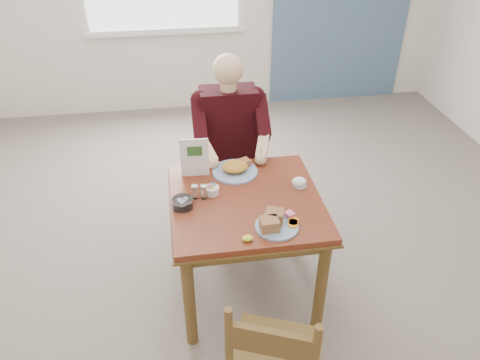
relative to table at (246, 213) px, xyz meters
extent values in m
plane|color=#6A5F55|center=(0.00, 0.00, -0.64)|extent=(6.00, 6.00, 0.00)
ellipsoid|color=yellow|center=(-0.05, -0.38, 0.13)|extent=(0.07, 0.06, 0.03)
ellipsoid|color=white|center=(0.35, 0.08, 0.14)|extent=(0.10, 0.09, 0.06)
cylinder|color=silver|center=(0.35, 0.07, 0.12)|extent=(0.09, 0.09, 0.01)
cube|color=white|center=(-0.40, 2.96, 0.28)|extent=(1.72, 0.04, 0.06)
cube|color=maroon|center=(0.00, 0.00, 0.09)|extent=(0.90, 0.90, 0.04)
cube|color=brown|center=(0.00, 0.00, 0.06)|extent=(0.92, 0.92, 0.01)
cylinder|color=brown|center=(-0.39, -0.39, -0.28)|extent=(0.07, 0.07, 0.71)
cylinder|color=brown|center=(0.39, -0.39, -0.28)|extent=(0.07, 0.07, 0.71)
cylinder|color=brown|center=(-0.39, 0.39, -0.28)|extent=(0.07, 0.07, 0.71)
cylinder|color=brown|center=(0.39, 0.39, -0.28)|extent=(0.07, 0.07, 0.71)
cube|color=brown|center=(0.00, -0.39, 0.02)|extent=(0.80, 0.03, 0.08)
cube|color=brown|center=(0.00, 0.39, 0.02)|extent=(0.80, 0.03, 0.08)
cube|color=brown|center=(-0.39, 0.00, 0.02)|extent=(0.03, 0.80, 0.08)
cube|color=brown|center=(0.39, 0.00, 0.02)|extent=(0.03, 0.80, 0.08)
cylinder|color=brown|center=(-0.18, 0.57, -0.41)|extent=(0.04, 0.04, 0.45)
cylinder|color=brown|center=(0.18, 0.57, -0.41)|extent=(0.04, 0.04, 0.45)
cylinder|color=brown|center=(-0.18, 0.93, -0.41)|extent=(0.04, 0.04, 0.45)
cylinder|color=brown|center=(0.18, 0.93, -0.41)|extent=(0.04, 0.04, 0.45)
cube|color=brown|center=(0.00, 0.75, -0.17)|extent=(0.42, 0.42, 0.03)
cylinder|color=brown|center=(-0.18, 0.93, 0.06)|extent=(0.04, 0.04, 0.50)
cylinder|color=brown|center=(0.18, 0.93, 0.06)|extent=(0.04, 0.04, 0.50)
cube|color=brown|center=(0.00, 0.93, 0.16)|extent=(0.38, 0.03, 0.14)
cylinder|color=brown|center=(-0.10, -0.67, -0.41)|extent=(0.05, 0.05, 0.45)
cube|color=brown|center=(0.00, -0.90, -0.17)|extent=(0.55, 0.55, 0.03)
cylinder|color=brown|center=(-0.24, -1.00, 0.06)|extent=(0.05, 0.05, 0.50)
cube|color=brown|center=(-0.07, -1.07, 0.16)|extent=(0.36, 0.17, 0.14)
cube|color=tan|center=(-0.10, 0.63, -0.10)|extent=(0.13, 0.38, 0.12)
cube|color=tan|center=(0.10, 0.63, -0.10)|extent=(0.13, 0.38, 0.12)
cube|color=tan|center=(-0.10, 0.45, -0.40)|extent=(0.10, 0.10, 0.48)
cube|color=tan|center=(0.10, 0.45, -0.40)|extent=(0.10, 0.10, 0.48)
cube|color=black|center=(0.00, 0.78, 0.20)|extent=(0.40, 0.22, 0.58)
sphere|color=black|center=(-0.19, 0.78, 0.42)|extent=(0.15, 0.15, 0.15)
sphere|color=black|center=(0.19, 0.78, 0.42)|extent=(0.15, 0.15, 0.15)
cylinder|color=#DAB28A|center=(0.00, 0.76, 0.51)|extent=(0.11, 0.11, 0.08)
sphere|color=#DAB28A|center=(0.00, 0.76, 0.64)|extent=(0.21, 0.21, 0.21)
cube|color=black|center=(-0.22, 0.67, 0.32)|extent=(0.09, 0.29, 0.27)
cube|color=black|center=(0.22, 0.67, 0.32)|extent=(0.09, 0.29, 0.27)
sphere|color=black|center=(-0.22, 0.55, 0.22)|extent=(0.09, 0.09, 0.09)
sphere|color=black|center=(0.22, 0.55, 0.22)|extent=(0.09, 0.09, 0.09)
cube|color=#DAB28A|center=(-0.19, 0.46, 0.19)|extent=(0.14, 0.23, 0.14)
cube|color=#DAB28A|center=(0.19, 0.46, 0.19)|extent=(0.14, 0.23, 0.14)
sphere|color=#DAB28A|center=(-0.16, 0.37, 0.15)|extent=(0.08, 0.08, 0.08)
sphere|color=#DAB28A|center=(0.16, 0.37, 0.15)|extent=(0.08, 0.08, 0.08)
cylinder|color=silver|center=(0.16, 0.37, 0.20)|extent=(0.01, 0.05, 0.12)
cylinder|color=white|center=(0.12, -0.30, 0.12)|extent=(0.27, 0.27, 0.01)
cube|color=tan|center=(0.08, -0.32, 0.16)|extent=(0.10, 0.09, 0.07)
cube|color=tan|center=(0.12, -0.25, 0.16)|extent=(0.12, 0.11, 0.07)
cylinder|color=orange|center=(0.21, -0.31, 0.13)|extent=(0.07, 0.07, 0.01)
cylinder|color=orange|center=(0.22, -0.29, 0.13)|extent=(0.06, 0.06, 0.01)
cylinder|color=orange|center=(0.23, -0.27, 0.13)|extent=(0.07, 0.07, 0.01)
cube|color=pink|center=(0.21, -0.22, 0.14)|extent=(0.06, 0.06, 0.03)
cylinder|color=white|center=(-0.02, 0.29, 0.12)|extent=(0.39, 0.39, 0.02)
ellipsoid|color=gold|center=(-0.02, 0.29, 0.16)|extent=(0.21, 0.20, 0.06)
cube|color=tan|center=(0.03, 0.34, 0.15)|extent=(0.13, 0.10, 0.04)
cylinder|color=white|center=(-0.20, 0.08, 0.13)|extent=(0.12, 0.12, 0.05)
cube|color=pink|center=(-0.21, 0.08, 0.17)|extent=(0.03, 0.03, 0.02)
cube|color=#6699D8|center=(-0.19, 0.10, 0.17)|extent=(0.03, 0.01, 0.02)
cube|color=#EAD159|center=(-0.19, 0.07, 0.17)|extent=(0.03, 0.03, 0.02)
cube|color=white|center=(-0.22, 0.09, 0.17)|extent=(0.03, 0.02, 0.02)
cylinder|color=white|center=(-0.30, 0.05, 0.15)|extent=(0.04, 0.04, 0.07)
cylinder|color=silver|center=(-0.30, 0.05, 0.19)|extent=(0.05, 0.05, 0.02)
cylinder|color=white|center=(-0.25, 0.04, 0.15)|extent=(0.04, 0.04, 0.07)
cylinder|color=silver|center=(-0.25, 0.04, 0.19)|extent=(0.05, 0.05, 0.02)
cylinder|color=white|center=(-0.38, -0.03, 0.14)|extent=(0.14, 0.14, 0.06)
cylinder|color=white|center=(-0.40, -0.03, 0.16)|extent=(0.03, 0.03, 0.02)
cylinder|color=white|center=(-0.36, -0.02, 0.16)|extent=(0.03, 0.03, 0.02)
cylinder|color=white|center=(-0.38, -0.05, 0.16)|extent=(0.03, 0.03, 0.02)
cube|color=white|center=(-0.28, 0.30, 0.24)|extent=(0.18, 0.02, 0.27)
cube|color=#2D5926|center=(-0.28, 0.29, 0.30)|extent=(0.09, 0.01, 0.07)
camera|label=1|loc=(-0.39, -2.25, 1.77)|focal=35.00mm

